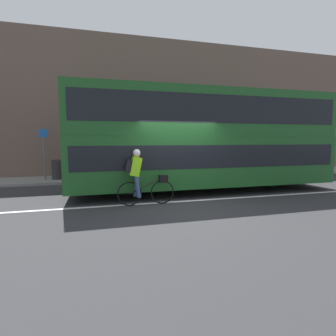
# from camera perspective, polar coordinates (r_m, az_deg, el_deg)

# --- Properties ---
(ground_plane) EXTENTS (80.00, 80.00, 0.00)m
(ground_plane) POSITION_cam_1_polar(r_m,az_deg,el_deg) (8.15, 3.12, -7.48)
(ground_plane) COLOR #2D2D30
(road_center_line) EXTENTS (50.00, 0.14, 0.01)m
(road_center_line) POSITION_cam_1_polar(r_m,az_deg,el_deg) (8.27, 2.85, -7.26)
(road_center_line) COLOR silver
(road_center_line) RESTS_ON ground_plane
(sidewalk_curb) EXTENTS (60.00, 2.22, 0.12)m
(sidewalk_curb) POSITION_cam_1_polar(r_m,az_deg,el_deg) (13.32, -4.18, -1.87)
(sidewalk_curb) COLOR gray
(sidewalk_curb) RESTS_ON ground_plane
(building_facade) EXTENTS (60.00, 0.30, 7.28)m
(building_facade) POSITION_cam_1_polar(r_m,az_deg,el_deg) (14.53, -5.26, 12.95)
(building_facade) COLOR brown
(building_facade) RESTS_ON ground_plane
(bus) EXTENTS (9.59, 2.44, 3.65)m
(bus) POSITION_cam_1_polar(r_m,az_deg,el_deg) (9.81, 7.74, 6.78)
(bus) COLOR black
(bus) RESTS_ON ground_plane
(cyclist_on_bike) EXTENTS (1.70, 0.32, 1.66)m
(cyclist_on_bike) POSITION_cam_1_polar(r_m,az_deg,el_deg) (7.68, -6.10, -1.60)
(cyclist_on_bike) COLOR black
(cyclist_on_bike) RESTS_ON ground_plane
(trash_bin) EXTENTS (0.53, 0.53, 0.87)m
(trash_bin) POSITION_cam_1_polar(r_m,az_deg,el_deg) (13.04, -22.85, -0.33)
(trash_bin) COLOR #262628
(trash_bin) RESTS_ON sidewalk_curb
(street_sign_post) EXTENTS (0.36, 0.09, 2.32)m
(street_sign_post) POSITION_cam_1_polar(r_m,az_deg,el_deg) (13.05, -25.38, 3.40)
(street_sign_post) COLOR #59595B
(street_sign_post) RESTS_ON sidewalk_curb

